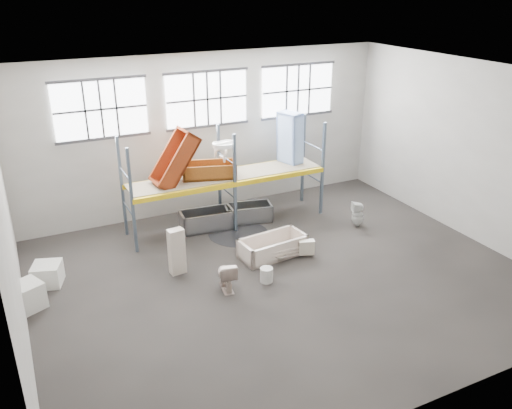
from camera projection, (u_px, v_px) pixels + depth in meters
floor at (282, 277)px, 13.41m from camera, size 12.00×10.00×0.10m
ceiling at (286, 75)px, 11.41m from camera, size 12.00×10.00×0.10m
wall_back at (207, 133)px, 16.59m from camera, size 12.00×0.10×5.00m
wall_front at (438, 287)px, 8.23m from camera, size 12.00×0.10×5.00m
wall_left at (5, 234)px, 9.98m from camera, size 0.10×10.00×5.00m
wall_right at (471, 151)px, 14.84m from camera, size 0.10×10.00×5.00m
window_left at (101, 109)px, 14.78m from camera, size 2.60×0.04×1.60m
window_mid at (207, 99)px, 16.06m from camera, size 2.60×0.04×1.60m
window_right at (298, 90)px, 17.35m from camera, size 2.60×0.04×1.60m
rack_upright_la at (132, 202)px, 14.00m from camera, size 0.08×0.08×3.00m
rack_upright_lb at (122, 187)px, 14.99m from camera, size 0.08×0.08×3.00m
rack_upright_ma at (235, 184)px, 15.20m from camera, size 0.08×0.08×3.00m
rack_upright_mb at (219, 172)px, 16.19m from camera, size 0.08×0.08×3.00m
rack_upright_ra at (323, 169)px, 16.41m from camera, size 0.08×0.08×3.00m
rack_upright_rb at (303, 159)px, 17.40m from camera, size 0.08×0.08×3.00m
rack_beam_front at (235, 184)px, 15.20m from camera, size 6.00×0.10×0.14m
rack_beam_back at (219, 172)px, 16.19m from camera, size 6.00×0.10×0.14m
shelf_deck at (227, 175)px, 15.67m from camera, size 5.90×1.10×0.03m
wet_patch at (238, 233)px, 15.62m from camera, size 1.80×1.80×0.00m
bathtub_beige at (273, 246)px, 14.29m from camera, size 1.90×1.04×0.53m
cistern_spare at (306, 247)px, 14.22m from camera, size 0.47×0.33×0.40m
sink_in_tub at (280, 256)px, 14.01m from camera, size 0.51×0.51×0.13m
toilet_beige at (226, 275)px, 12.68m from camera, size 0.55×0.81×0.77m
cistern_tall at (177, 251)px, 13.30m from camera, size 0.42×0.30×1.22m
toilet_white at (358, 214)px, 15.97m from camera, size 0.45×0.44×0.78m
steel_tub_left at (207, 220)px, 15.83m from camera, size 1.64×0.89×0.58m
steel_tub_right at (248, 213)px, 16.37m from camera, size 1.57×0.98×0.53m
rust_tub_flat at (209, 170)px, 15.40m from camera, size 1.71×1.15×0.44m
rust_tub_tilted at (175, 159)px, 14.80m from camera, size 1.46×0.93×1.71m
sink_on_shelf at (224, 161)px, 15.27m from camera, size 0.75×0.61×0.61m
blue_tub_upright at (290, 138)px, 16.46m from camera, size 0.71×0.87×1.63m
bucket at (266, 275)px, 13.06m from camera, size 0.39×0.39×0.38m
carton_near at (25, 297)px, 11.91m from camera, size 0.94×0.89×0.64m
carton_far at (48, 274)px, 12.92m from camera, size 0.83×0.83×0.55m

